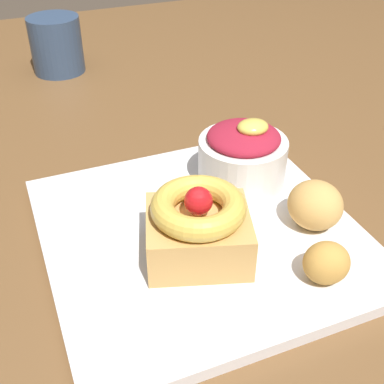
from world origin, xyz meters
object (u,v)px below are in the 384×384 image
(fritter_middle, at_px, (315,205))
(coffee_mug, at_px, (56,45))
(cake_slice, at_px, (203,225))
(fritter_front, at_px, (326,263))
(front_plate, at_px, (200,234))
(berry_ramekin, at_px, (243,156))

(fritter_middle, relative_size, coffee_mug, 0.60)
(cake_slice, xyz_separation_m, fritter_front, (0.08, -0.07, -0.01))
(cake_slice, relative_size, fritter_front, 2.70)
(fritter_front, bearing_deg, coffee_mug, 101.83)
(fritter_front, height_order, coffee_mug, coffee_mug)
(fritter_front, distance_m, fritter_middle, 0.07)
(front_plate, relative_size, cake_slice, 2.67)
(cake_slice, distance_m, fritter_front, 0.10)
(front_plate, height_order, fritter_middle, fritter_middle)
(fritter_middle, xyz_separation_m, coffee_mug, (-0.15, 0.49, 0.01))
(front_plate, relative_size, fritter_front, 7.21)
(cake_slice, bearing_deg, coffee_mug, 94.36)
(front_plate, height_order, cake_slice, cake_slice)
(front_plate, relative_size, berry_ramekin, 3.12)
(cake_slice, height_order, fritter_middle, cake_slice)
(fritter_front, bearing_deg, fritter_middle, 64.24)
(fritter_front, bearing_deg, berry_ramekin, 89.64)
(berry_ramekin, relative_size, coffee_mug, 1.05)
(front_plate, xyz_separation_m, berry_ramekin, (0.07, 0.05, 0.04))
(berry_ramekin, distance_m, fritter_middle, 0.09)
(front_plate, height_order, coffee_mug, coffee_mug)
(front_plate, bearing_deg, fritter_front, -54.66)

